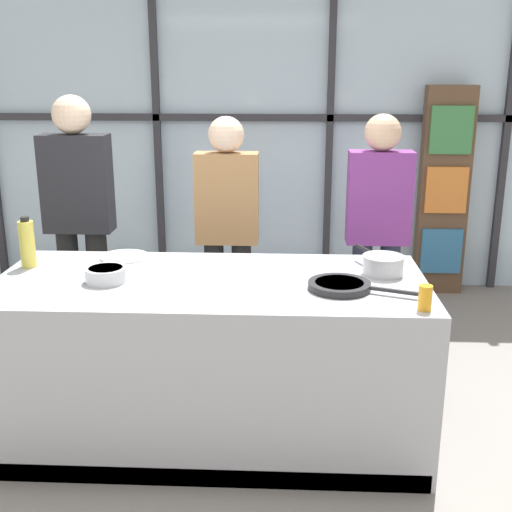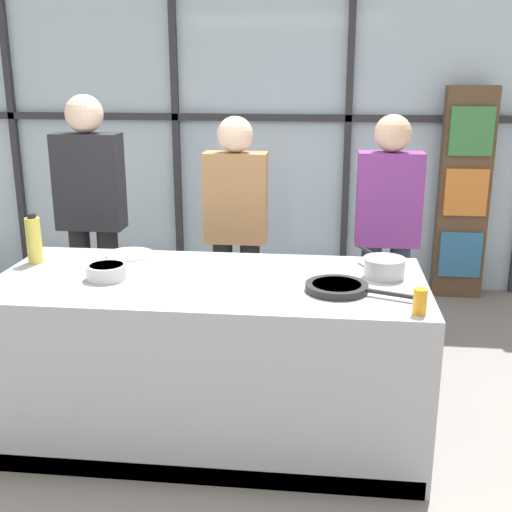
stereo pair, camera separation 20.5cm
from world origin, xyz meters
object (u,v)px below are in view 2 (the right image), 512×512
object	(u,v)px
frying_pan	(338,287)
saucepan	(384,267)
spectator_far_left	(91,210)
spectator_center_left	(236,224)
mixing_bowl	(107,271)
spectator_center_right	(387,226)
white_plate	(130,254)
juice_glass_near	(420,301)
oil_bottle	(34,240)

from	to	relation	value
frying_pan	saucepan	xyz separation A→B (m)	(0.24, 0.26, 0.04)
spectator_far_left	spectator_center_left	size ratio (longest dim) A/B	1.08
spectator_far_left	mixing_bowl	size ratio (longest dim) A/B	8.44
spectator_center_right	white_plate	xyz separation A→B (m)	(-1.54, -0.64, -0.06)
spectator_center_left	frying_pan	world-z (taller)	spectator_center_left
spectator_far_left	frying_pan	xyz separation A→B (m)	(1.67, -1.13, -0.11)
spectator_center_left	juice_glass_near	distance (m)	1.73
spectator_far_left	spectator_center_left	distance (m)	1.00
saucepan	spectator_far_left	bearing A→B (deg)	155.33
saucepan	white_plate	distance (m)	1.47
spectator_far_left	spectator_center_left	world-z (taller)	spectator_far_left
spectator_far_left	mixing_bowl	bearing A→B (deg)	113.80
spectator_center_right	white_plate	world-z (taller)	spectator_center_right
white_plate	juice_glass_near	distance (m)	1.74
spectator_center_left	mixing_bowl	size ratio (longest dim) A/B	7.83
spectator_center_left	oil_bottle	xyz separation A→B (m)	(-1.03, -0.83, 0.08)
spectator_far_left	juice_glass_near	distance (m)	2.46
spectator_far_left	mixing_bowl	world-z (taller)	spectator_far_left
saucepan	oil_bottle	size ratio (longest dim) A/B	1.38
spectator_center_right	white_plate	bearing A→B (deg)	22.39
spectator_far_left	oil_bottle	xyz separation A→B (m)	(-0.03, -0.83, 0.01)
saucepan	juice_glass_near	size ratio (longest dim) A/B	3.32
spectator_far_left	frying_pan	size ratio (longest dim) A/B	3.34
mixing_bowl	frying_pan	bearing A→B (deg)	-2.99
spectator_center_right	oil_bottle	distance (m)	2.19
spectator_center_right	juice_glass_near	distance (m)	1.40
frying_pan	saucepan	size ratio (longest dim) A/B	1.38
mixing_bowl	saucepan	bearing A→B (deg)	7.64
spectator_far_left	white_plate	distance (m)	0.79
spectator_far_left	spectator_center_right	xyz separation A→B (m)	(2.00, -0.00, -0.06)
saucepan	mixing_bowl	xyz separation A→B (m)	(-1.44, -0.19, -0.01)
mixing_bowl	juice_glass_near	size ratio (longest dim) A/B	1.81
white_plate	juice_glass_near	xyz separation A→B (m)	(1.57, -0.76, 0.05)
spectator_center_left	white_plate	bearing A→B (deg)	49.54
spectator_far_left	spectator_center_left	xyz separation A→B (m)	(1.00, 0.00, -0.08)
white_plate	spectator_center_left	bearing A→B (deg)	49.54
white_plate	spectator_far_left	bearing A→B (deg)	125.79
spectator_center_right	oil_bottle	size ratio (longest dim) A/B	5.97
spectator_center_left	saucepan	distance (m)	1.26
mixing_bowl	juice_glass_near	bearing A→B (deg)	-11.97
frying_pan	mixing_bowl	size ratio (longest dim) A/B	2.53
mixing_bowl	juice_glass_near	world-z (taller)	juice_glass_near
spectator_center_left	white_plate	world-z (taller)	spectator_center_left
white_plate	oil_bottle	size ratio (longest dim) A/B	0.98
white_plate	juice_glass_near	size ratio (longest dim) A/B	2.36
spectator_center_left	saucepan	bearing A→B (deg)	136.03
spectator_center_right	juice_glass_near	world-z (taller)	spectator_center_right
spectator_far_left	spectator_center_right	size ratio (longest dim) A/B	1.07
frying_pan	spectator_center_left	bearing A→B (deg)	120.55
oil_bottle	saucepan	bearing A→B (deg)	-1.37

